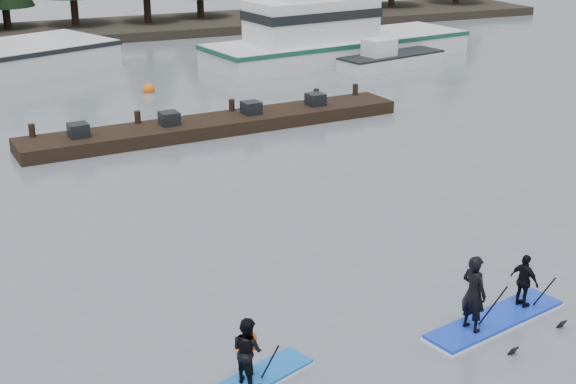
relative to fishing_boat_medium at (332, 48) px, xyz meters
name	(u,v)px	position (x,y,z in m)	size (l,w,h in m)	color
ground	(398,327)	(-12.23, -27.79, -0.67)	(160.00, 160.00, 0.00)	slate
far_shore	(73,32)	(-12.23, 14.21, -0.37)	(70.00, 8.00, 0.60)	#2D281E
treeline	(74,36)	(-12.23, 14.21, -0.67)	(60.00, 4.00, 8.00)	black
fishing_boat_medium	(332,48)	(0.00, 0.00, 0.00)	(16.31, 6.97, 9.22)	white
skiff	(391,61)	(1.99, -3.23, -0.30)	(6.27, 1.88, 0.73)	white
floating_dock	(217,125)	(-10.82, -11.49, -0.41)	(15.61, 2.08, 0.52)	black
buoy_c	(390,57)	(3.48, -0.50, -0.67)	(0.59, 0.59, 0.59)	orange
buoy_b	(149,92)	(-11.66, -3.80, -0.67)	(0.56, 0.56, 0.56)	orange
paddleboard_solo	(248,361)	(-16.01, -28.57, -0.11)	(2.94, 1.68, 1.90)	blue
paddleboard_duo	(495,300)	(-10.26, -28.48, -0.08)	(3.74, 1.65, 2.28)	blue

